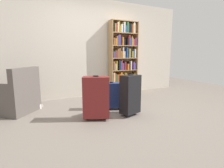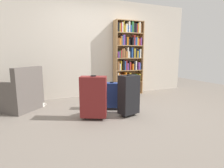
{
  "view_description": "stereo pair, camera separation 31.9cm",
  "coord_description": "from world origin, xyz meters",
  "px_view_note": "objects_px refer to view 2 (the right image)",
  "views": [
    {
      "loc": [
        -1.78,
        -2.88,
        1.15
      ],
      "look_at": [
        -0.17,
        0.3,
        0.55
      ],
      "focal_mm": 28.44,
      "sensor_mm": 36.0,
      "label": 1
    },
    {
      "loc": [
        -1.49,
        -3.01,
        1.15
      ],
      "look_at": [
        -0.17,
        0.3,
        0.55
      ],
      "focal_mm": 28.44,
      "sensor_mm": 36.0,
      "label": 2
    }
  ],
  "objects_px": {
    "suitcase_black": "(129,95)",
    "mug": "(43,105)",
    "bookshelf": "(128,55)",
    "suitcase_navy_blue": "(112,95)",
    "armchair": "(20,95)",
    "suitcase_dark_red": "(94,97)"
  },
  "relations": [
    {
      "from": "suitcase_black",
      "to": "mug",
      "type": "bearing_deg",
      "value": 140.76
    },
    {
      "from": "armchair",
      "to": "mug",
      "type": "bearing_deg",
      "value": 7.47
    },
    {
      "from": "armchair",
      "to": "suitcase_navy_blue",
      "type": "bearing_deg",
      "value": -20.6
    },
    {
      "from": "suitcase_navy_blue",
      "to": "armchair",
      "type": "bearing_deg",
      "value": 159.4
    },
    {
      "from": "bookshelf",
      "to": "suitcase_dark_red",
      "type": "bearing_deg",
      "value": -132.74
    },
    {
      "from": "armchair",
      "to": "suitcase_black",
      "type": "bearing_deg",
      "value": -31.31
    },
    {
      "from": "bookshelf",
      "to": "armchair",
      "type": "bearing_deg",
      "value": -169.41
    },
    {
      "from": "bookshelf",
      "to": "suitcase_dark_red",
      "type": "distance_m",
      "value": 2.29
    },
    {
      "from": "suitcase_dark_red",
      "to": "suitcase_navy_blue",
      "type": "bearing_deg",
      "value": 39.31
    },
    {
      "from": "bookshelf",
      "to": "suitcase_black",
      "type": "distance_m",
      "value": 2.01
    },
    {
      "from": "bookshelf",
      "to": "suitcase_navy_blue",
      "type": "relative_size",
      "value": 3.53
    },
    {
      "from": "mug",
      "to": "suitcase_black",
      "type": "bearing_deg",
      "value": -39.24
    },
    {
      "from": "suitcase_black",
      "to": "armchair",
      "type": "bearing_deg",
      "value": 148.69
    },
    {
      "from": "suitcase_navy_blue",
      "to": "mug",
      "type": "bearing_deg",
      "value": 151.91
    },
    {
      "from": "suitcase_dark_red",
      "to": "suitcase_black",
      "type": "distance_m",
      "value": 0.66
    },
    {
      "from": "bookshelf",
      "to": "suitcase_dark_red",
      "type": "height_order",
      "value": "bookshelf"
    },
    {
      "from": "armchair",
      "to": "suitcase_navy_blue",
      "type": "height_order",
      "value": "armchair"
    },
    {
      "from": "suitcase_navy_blue",
      "to": "suitcase_black",
      "type": "bearing_deg",
      "value": -74.15
    },
    {
      "from": "mug",
      "to": "suitcase_black",
      "type": "height_order",
      "value": "suitcase_black"
    },
    {
      "from": "bookshelf",
      "to": "mug",
      "type": "distance_m",
      "value": 2.6
    },
    {
      "from": "armchair",
      "to": "suitcase_dark_red",
      "type": "distance_m",
      "value": 1.68
    },
    {
      "from": "armchair",
      "to": "mug",
      "type": "relative_size",
      "value": 8.24
    }
  ]
}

